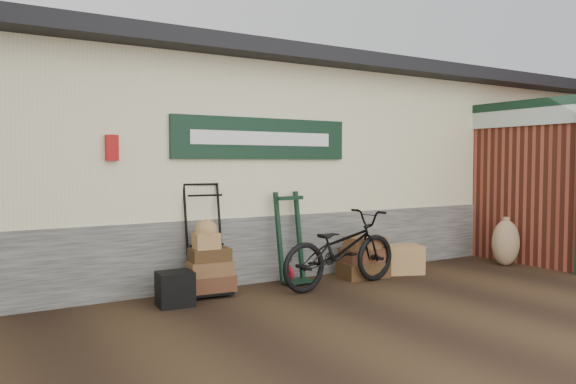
% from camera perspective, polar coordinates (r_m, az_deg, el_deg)
% --- Properties ---
extents(ground, '(80.00, 80.00, 0.00)m').
position_cam_1_polar(ground, '(7.07, 3.55, -10.32)').
color(ground, black).
rests_on(ground, ground).
extents(station_building, '(14.40, 4.10, 3.20)m').
position_cam_1_polar(station_building, '(9.25, -6.28, 2.90)').
color(station_building, '#4C4C47').
rests_on(station_building, ground).
extents(brick_outbuilding, '(1.71, 4.51, 2.62)m').
position_cam_1_polar(brick_outbuilding, '(11.03, 20.17, 1.12)').
color(brick_outbuilding, maroon).
rests_on(brick_outbuilding, ground).
extents(porter_trolley, '(0.75, 0.59, 1.40)m').
position_cam_1_polar(porter_trolley, '(7.06, -8.37, -4.60)').
color(porter_trolley, black).
rests_on(porter_trolley, ground).
extents(green_barrow, '(0.48, 0.42, 1.23)m').
position_cam_1_polar(green_barrow, '(7.61, 0.31, -4.66)').
color(green_barrow, black).
rests_on(green_barrow, ground).
extents(suitcase_stack, '(0.70, 0.47, 0.59)m').
position_cam_1_polar(suitcase_stack, '(8.07, 7.65, -6.53)').
color(suitcase_stack, '#3B2613').
rests_on(suitcase_stack, ground).
extents(wicker_hamper, '(0.74, 0.62, 0.41)m').
position_cam_1_polar(wicker_hamper, '(8.48, 11.28, -6.72)').
color(wicker_hamper, olive).
rests_on(wicker_hamper, ground).
extents(black_trunk, '(0.42, 0.37, 0.39)m').
position_cam_1_polar(black_trunk, '(6.59, -11.40, -9.62)').
color(black_trunk, black).
rests_on(black_trunk, ground).
extents(bicycle, '(0.83, 1.94, 1.10)m').
position_cam_1_polar(bicycle, '(7.42, 5.36, -5.37)').
color(bicycle, black).
rests_on(bicycle, ground).
extents(burlap_sack_left, '(0.51, 0.46, 0.72)m').
position_cam_1_polar(burlap_sack_left, '(9.55, 21.24, -4.83)').
color(burlap_sack_left, '#866648').
rests_on(burlap_sack_left, ground).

